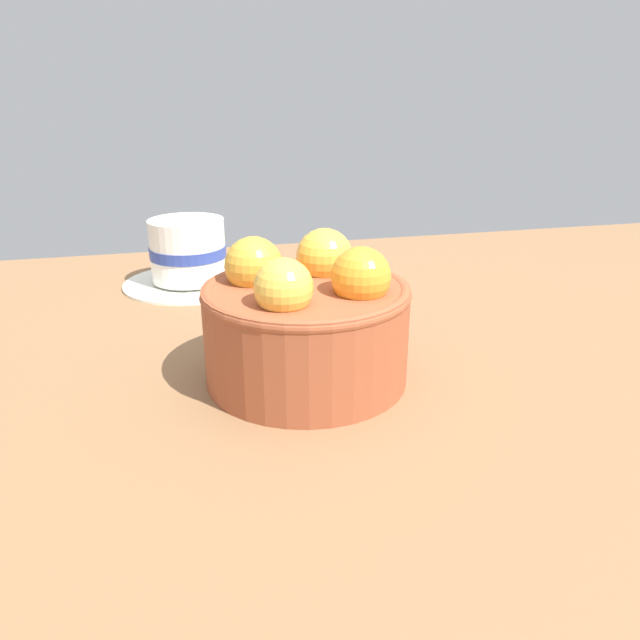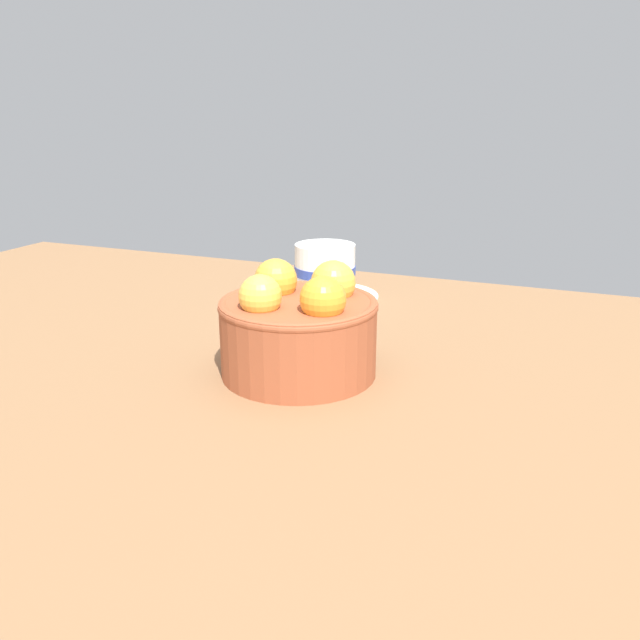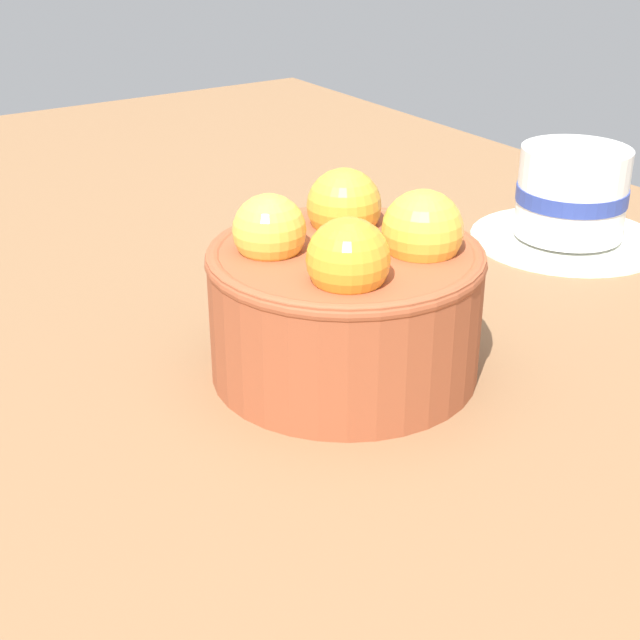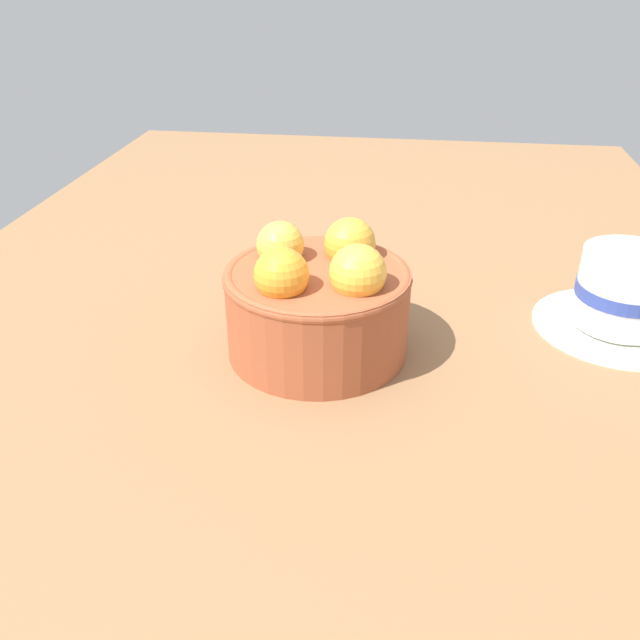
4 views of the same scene
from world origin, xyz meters
The scene contains 3 objects.
ground_plane centered at (0.00, 0.00, -2.48)cm, with size 145.62×83.81×4.96cm, color brown.
terracotta_bowl centered at (0.02, 0.04, 4.70)cm, with size 15.25×15.25×10.73cm.
coffee_cup centered at (-7.51, 26.14, 3.23)cm, with size 14.71×14.71×7.33cm.
Camera 2 is at (23.79, -53.85, 24.69)cm, focal length 36.38 mm.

